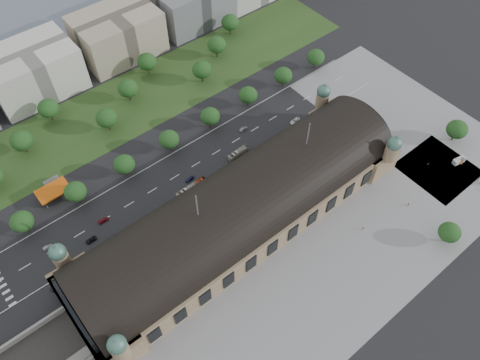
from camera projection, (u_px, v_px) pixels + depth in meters
ground at (240, 223)px, 199.06m from camera, size 900.00×900.00×0.00m
station at (240, 209)px, 190.89m from camera, size 150.00×48.40×44.30m
plaza_south at (331, 283)px, 182.14m from camera, size 190.00×48.00×0.12m
plaza_east at (397, 115)px, 238.39m from camera, size 56.00×100.00×0.12m
road_slab at (152, 191)px, 209.34m from camera, size 260.00×26.00×0.10m
grass_belt at (102, 118)px, 237.17m from camera, size 300.00×45.00×0.10m
petrol_station at (53, 187)px, 206.90m from camera, size 14.00×13.00×5.05m
office_3 at (33, 71)px, 240.76m from camera, size 45.00×32.00×24.00m
office_4 at (118, 34)px, 259.85m from camera, size 45.00×32.00×24.00m
office_5 at (191, 2)px, 278.94m from camera, size 45.00×32.00×24.00m
tree_row_2 at (22, 222)px, 190.65m from camera, size 9.60×9.60×11.52m
tree_row_3 at (75, 192)px, 199.81m from camera, size 9.60×9.60×11.52m
tree_row_4 at (124, 164)px, 208.98m from camera, size 9.60×9.60×11.52m
tree_row_5 at (169, 139)px, 218.14m from camera, size 9.60×9.60×11.52m
tree_row_6 at (210, 116)px, 227.31m from camera, size 9.60×9.60×11.52m
tree_row_7 at (248, 95)px, 236.47m from camera, size 9.60×9.60×11.52m
tree_row_8 at (283, 75)px, 245.64m from camera, size 9.60×9.60×11.52m
tree_row_9 at (316, 57)px, 254.80m from camera, size 9.60×9.60×11.52m
tree_belt_4 at (21, 141)px, 216.82m from camera, size 10.40×10.40×12.48m
tree_belt_5 at (48, 108)px, 229.74m from camera, size 10.40×10.40×12.48m
tree_belt_6 at (107, 118)px, 225.68m from camera, size 10.40×10.40×12.48m
tree_belt_7 at (128, 88)px, 238.59m from camera, size 10.40×10.40×12.48m
tree_belt_8 at (147, 62)px, 251.50m from camera, size 10.40×10.40×12.48m
tree_belt_9 at (202, 70)px, 247.44m from camera, size 10.40×10.40×12.48m
tree_belt_10 at (217, 45)px, 260.36m from camera, size 10.40×10.40×12.48m
tree_belt_11 at (230, 22)px, 273.27m from camera, size 10.40×10.40×12.48m
tree_plaza_ne at (457, 129)px, 221.96m from camera, size 10.00×10.00×11.69m
tree_plaza_s at (450, 232)px, 188.28m from camera, size 9.00×9.00×10.64m
traffic_car_1 at (48, 247)px, 191.16m from camera, size 3.90×1.38×1.28m
traffic_car_2 at (91, 240)px, 193.17m from camera, size 4.66×2.19×1.29m
traffic_car_3 at (103, 220)px, 198.97m from camera, size 4.67×2.05×1.34m
traffic_car_4 at (190, 179)px, 212.34m from camera, size 4.52×2.16×1.49m
traffic_car_5 at (243, 129)px, 231.34m from camera, size 4.56×1.71×1.49m
traffic_car_6 at (295, 121)px, 234.58m from camera, size 6.07×3.32×1.61m
parked_car_0 at (55, 286)px, 180.73m from camera, size 4.99×3.78×1.58m
parked_car_1 at (71, 269)px, 184.92m from camera, size 6.17×4.63×1.56m
parked_car_2 at (101, 261)px, 187.39m from camera, size 5.03×4.15×1.37m
parked_car_3 at (87, 260)px, 187.66m from camera, size 4.31×3.45×1.38m
parked_car_4 at (142, 232)px, 195.51m from camera, size 4.43×2.90×1.38m
parked_car_5 at (139, 231)px, 195.58m from camera, size 5.70×4.78×1.45m
parked_car_6 at (175, 213)px, 201.06m from camera, size 5.93×4.96×1.62m
bus_west at (196, 186)px, 209.10m from camera, size 11.18×3.32×3.07m
bus_mid at (188, 190)px, 207.40m from camera, size 11.68×2.93×3.24m
bus_east at (238, 153)px, 220.70m from camera, size 11.58×3.28×3.19m
van_east at (458, 161)px, 218.17m from camera, size 6.38×3.59×2.61m
advertising_column at (462, 161)px, 217.45m from camera, size 1.88×1.88×3.57m
pedestrian_0 at (363, 228)px, 196.30m from camera, size 0.95×0.68×1.76m
pedestrian_1 at (408, 204)px, 203.67m from camera, size 0.70×0.78×1.80m
pedestrian_2 at (428, 164)px, 217.51m from camera, size 1.06×1.05×1.94m
pedestrian_5 at (455, 160)px, 219.01m from camera, size 0.47×0.78×1.57m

